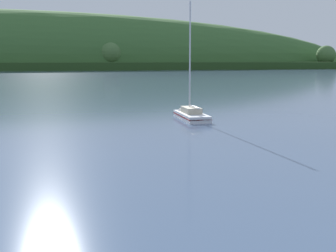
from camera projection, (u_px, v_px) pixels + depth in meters
name	position (u px, v px, depth m)	size (l,w,h in m)	color
sailboat_near_mooring	(189.00, 116.00, 44.68)	(2.24, 7.09, 11.83)	white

